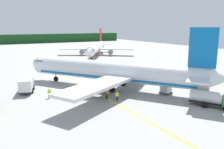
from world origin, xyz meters
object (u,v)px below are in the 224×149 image
crew_marshaller (117,95)px  crew_loader_right (49,92)px  crew_loader_left (107,93)px  service_truck_fuel (26,84)px  airliner_foreground (114,72)px  cargo_container_near (166,89)px  service_truck_catering (214,98)px  airliner_mid_apron (96,48)px

crew_marshaller → crew_loader_right: (-9.24, 7.11, -0.01)m
crew_marshaller → crew_loader_right: crew_marshaller is taller
crew_loader_right → crew_loader_left: bearing=-33.4°
service_truck_fuel → crew_loader_left: (10.95, -11.11, -0.43)m
airliner_foreground → crew_loader_right: size_ratio=22.49×
cargo_container_near → service_truck_catering: bearing=-82.2°
service_truck_catering → cargo_container_near: service_truck_catering is taller
crew_marshaller → service_truck_catering: bearing=-41.3°
service_truck_fuel → crew_loader_left: service_truck_fuel is taller
airliner_foreground → cargo_container_near: bearing=-49.5°
airliner_mid_apron → service_truck_fuel: bearing=-128.9°
service_truck_fuel → service_truck_catering: 32.37m
airliner_foreground → crew_loader_left: bearing=-129.6°
cargo_container_near → crew_loader_right: size_ratio=1.35×
service_truck_catering → crew_loader_right: (-20.43, 16.95, -0.45)m
service_truck_fuel → airliner_mid_apron: bearing=51.1°
cargo_container_near → crew_marshaller: bearing=175.9°
airliner_foreground → service_truck_fuel: bearing=159.3°
crew_loader_right → service_truck_catering: bearing=-39.7°
service_truck_catering → crew_marshaller: size_ratio=4.15×
crew_loader_left → cargo_container_near: bearing=-12.3°
service_truck_fuel → crew_marshaller: bearing=-46.9°
service_truck_catering → cargo_container_near: size_ratio=3.12×
airliner_foreground → service_truck_fuel: airliner_foreground is taller
airliner_foreground → crew_marshaller: (-3.37, -6.98, -2.43)m
airliner_mid_apron → cargo_container_near: size_ratio=15.50×
service_truck_catering → crew_loader_right: 26.55m
cargo_container_near → crew_marshaller: 9.96m
airliner_mid_apron → service_truck_fuel: (-35.54, -44.02, -1.63)m
service_truck_catering → cargo_container_near: 9.23m
airliner_mid_apron → service_truck_catering: size_ratio=4.97×
cargo_container_near → crew_loader_left: (-10.94, 2.39, 0.13)m
service_truck_catering → airliner_foreground: bearing=114.9°
airliner_foreground → service_truck_catering: airliner_foreground is taller
service_truck_fuel → service_truck_catering: size_ratio=0.85×
service_truck_fuel → airliner_foreground: bearing=-20.7°
service_truck_fuel → crew_marshaller: size_ratio=3.53×
crew_marshaller → crew_loader_left: crew_loader_left is taller
airliner_mid_apron → cargo_container_near: bearing=-103.3°
airliner_mid_apron → crew_loader_right: bearing=-123.4°
airliner_mid_apron → crew_loader_right: airliner_mid_apron is taller
airliner_mid_apron → service_truck_catering: bearing=-100.5°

